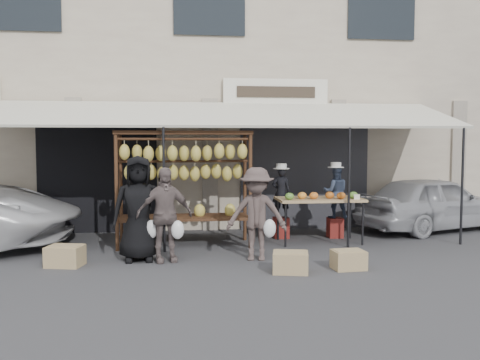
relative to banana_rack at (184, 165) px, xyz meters
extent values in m
plane|color=#2D2D30|center=(0.62, -1.68, -1.57)|extent=(90.00, 90.00, 0.00)
cube|color=#C3B49B|center=(0.62, 4.82, 1.93)|extent=(24.00, 6.00, 7.00)
cube|color=#232328|center=(2.82, 1.78, -0.32)|extent=(3.00, 0.10, 2.50)
cube|color=black|center=(-1.88, 1.78, -0.32)|extent=(2.60, 0.10, 2.50)
cube|color=silver|center=(2.12, 1.72, 1.58)|extent=(2.40, 0.10, 0.60)
cube|color=beige|center=(0.62, 0.62, 1.03)|extent=(10.00, 2.34, 0.63)
cylinder|color=black|center=(-0.38, -0.53, -0.42)|extent=(0.05, 0.05, 2.30)
cylinder|color=black|center=(3.12, -0.53, -0.42)|extent=(0.05, 0.05, 2.30)
cylinder|color=black|center=(5.42, -0.53, -0.42)|extent=(0.05, 0.05, 2.30)
cylinder|color=#3D2314|center=(-1.25, -0.34, -0.47)|extent=(0.07, 0.07, 2.20)
cylinder|color=#3D2314|center=(1.25, -0.34, -0.47)|extent=(0.07, 0.07, 2.20)
cylinder|color=#3D2314|center=(-1.25, 0.46, -0.47)|extent=(0.07, 0.07, 2.20)
cylinder|color=#3D2314|center=(1.25, 0.46, -0.47)|extent=(0.07, 0.07, 2.20)
cube|color=#3D2314|center=(0.00, 0.06, 0.63)|extent=(2.60, 0.90, 0.07)
cylinder|color=#3D2314|center=(0.00, -0.29, 0.51)|extent=(2.50, 0.05, 0.05)
cylinder|color=#3D2314|center=(0.00, 0.41, 0.51)|extent=(2.50, 0.05, 0.05)
cylinder|color=#3D2314|center=(0.00, 0.06, 0.08)|extent=(2.50, 0.05, 0.05)
cube|color=#3D2314|center=(0.00, 0.06, -1.02)|extent=(2.50, 0.80, 0.05)
ellipsoid|color=gold|center=(-1.10, -0.29, 0.27)|extent=(0.20, 0.18, 0.30)
ellipsoid|color=gold|center=(-0.88, -0.14, 0.26)|extent=(0.20, 0.18, 0.30)
ellipsoid|color=gold|center=(-0.66, -0.29, 0.23)|extent=(0.20, 0.18, 0.30)
ellipsoid|color=gold|center=(-0.44, -0.14, 0.24)|extent=(0.20, 0.18, 0.30)
ellipsoid|color=gold|center=(-0.22, -0.29, 0.24)|extent=(0.20, 0.18, 0.30)
ellipsoid|color=gold|center=(0.00, -0.14, 0.24)|extent=(0.20, 0.18, 0.30)
ellipsoid|color=gold|center=(0.22, -0.29, 0.24)|extent=(0.20, 0.18, 0.30)
ellipsoid|color=gold|center=(0.44, -0.14, 0.24)|extent=(0.20, 0.18, 0.30)
ellipsoid|color=gold|center=(0.66, -0.29, 0.28)|extent=(0.20, 0.18, 0.30)
ellipsoid|color=gold|center=(0.88, -0.14, 0.27)|extent=(0.20, 0.18, 0.30)
ellipsoid|color=gold|center=(1.10, -0.29, 0.27)|extent=(0.20, 0.18, 0.30)
ellipsoid|color=gold|center=(-1.05, 0.06, -0.14)|extent=(0.20, 0.18, 0.30)
ellipsoid|color=gold|center=(-0.84, 0.06, -0.15)|extent=(0.20, 0.18, 0.30)
ellipsoid|color=gold|center=(-0.63, 0.06, -0.13)|extent=(0.20, 0.18, 0.30)
ellipsoid|color=gold|center=(-0.42, 0.06, -0.17)|extent=(0.20, 0.18, 0.30)
ellipsoid|color=gold|center=(-0.21, 0.06, -0.14)|extent=(0.20, 0.18, 0.30)
ellipsoid|color=gold|center=(0.00, 0.06, -0.15)|extent=(0.20, 0.18, 0.30)
ellipsoid|color=gold|center=(0.21, 0.06, -0.17)|extent=(0.20, 0.18, 0.30)
ellipsoid|color=gold|center=(0.42, 0.06, -0.13)|extent=(0.20, 0.18, 0.30)
ellipsoid|color=gold|center=(0.63, 0.06, -0.12)|extent=(0.20, 0.18, 0.30)
ellipsoid|color=gold|center=(0.84, 0.06, -0.18)|extent=(0.20, 0.18, 0.30)
ellipsoid|color=gold|center=(1.05, 0.06, -0.13)|extent=(0.20, 0.18, 0.30)
cube|color=tan|center=(2.70, 0.01, -0.70)|extent=(1.70, 0.90, 0.05)
cylinder|color=black|center=(1.93, -0.36, -1.15)|extent=(0.04, 0.04, 0.85)
cylinder|color=black|center=(3.47, -0.36, -1.15)|extent=(0.04, 0.04, 0.85)
cylinder|color=black|center=(1.93, 0.38, -1.15)|extent=(0.04, 0.04, 0.85)
cylinder|color=black|center=(3.47, 0.38, -1.15)|extent=(0.04, 0.04, 0.85)
ellipsoid|color=#598C33|center=(2.03, -0.23, -0.60)|extent=(0.18, 0.14, 0.14)
ellipsoid|color=orange|center=(2.31, -0.13, -0.60)|extent=(0.18, 0.14, 0.14)
ellipsoid|color=orange|center=(2.54, -0.16, -0.60)|extent=(0.18, 0.14, 0.14)
ellipsoid|color=#B25919|center=(2.87, -0.12, -0.60)|extent=(0.18, 0.14, 0.14)
ellipsoid|color=#B25919|center=(3.07, -0.23, -0.60)|extent=(0.18, 0.14, 0.14)
ellipsoid|color=#598C33|center=(3.34, -0.17, -0.60)|extent=(0.18, 0.14, 0.14)
imported|color=black|center=(2.04, 0.60, -0.61)|extent=(0.43, 0.33, 1.06)
imported|color=#323E57|center=(3.18, 0.51, -0.60)|extent=(0.59, 0.48, 1.10)
imported|color=black|center=(-0.80, -1.21, -0.67)|extent=(0.91, 0.62, 1.80)
imported|color=#675855|center=(-0.36, -1.33, -0.77)|extent=(1.00, 0.58, 1.61)
imported|color=#4A3D39|center=(1.21, -1.39, -0.77)|extent=(1.13, 0.80, 1.60)
cube|color=maroon|center=(2.04, 0.60, -1.35)|extent=(0.37, 0.37, 0.44)
cube|color=maroon|center=(3.18, 0.51, -1.36)|extent=(0.32, 0.32, 0.42)
cube|color=tan|center=(1.60, -2.34, -1.41)|extent=(0.61, 0.52, 0.32)
cube|color=tan|center=(2.56, -2.23, -1.42)|extent=(0.53, 0.42, 0.30)
cube|color=tan|center=(-1.97, -1.47, -1.40)|extent=(0.64, 0.54, 0.34)
imported|color=#A8A9AE|center=(5.66, 1.09, -0.94)|extent=(3.99, 2.64, 1.26)
camera|label=1|loc=(-0.18, -10.36, 0.48)|focal=40.00mm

